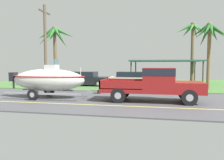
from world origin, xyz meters
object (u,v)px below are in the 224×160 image
(pickup_truck_towing, at_px, (158,83))
(carport_awning, at_px, (165,61))
(palm_tree_near_left, at_px, (55,38))
(utility_pole, at_px, (45,45))
(palm_tree_mid, at_px, (193,36))
(boat_on_trailer, at_px, (48,80))
(parked_sedan_near, at_px, (132,79))
(parked_sedan_far, at_px, (85,79))
(palm_tree_near_right, at_px, (210,36))

(pickup_truck_towing, height_order, carport_awning, carport_awning)
(palm_tree_near_left, bearing_deg, utility_pole, -93.98)
(pickup_truck_towing, xyz_separation_m, palm_tree_mid, (3.44, 11.49, 3.87))
(pickup_truck_towing, relative_size, palm_tree_near_left, 1.04)
(boat_on_trailer, relative_size, palm_tree_mid, 0.92)
(palm_tree_near_left, xyz_separation_m, utility_pole, (-0.11, -1.52, -0.75))
(parked_sedan_near, relative_size, carport_awning, 0.59)
(boat_on_trailer, relative_size, parked_sedan_far, 1.35)
(boat_on_trailer, bearing_deg, palm_tree_near_right, 31.65)
(pickup_truck_towing, distance_m, palm_tree_near_right, 8.33)
(carport_awning, bearing_deg, palm_tree_near_right, -60.81)
(boat_on_trailer, xyz_separation_m, parked_sedan_near, (4.25, 8.27, -0.45))
(carport_awning, relative_size, palm_tree_near_left, 1.33)
(parked_sedan_far, height_order, utility_pole, utility_pole)
(utility_pole, bearing_deg, palm_tree_mid, 27.61)
(parked_sedan_far, height_order, carport_awning, carport_awning)
(pickup_truck_towing, distance_m, palm_tree_mid, 12.61)
(palm_tree_near_left, bearing_deg, parked_sedan_near, 15.67)
(palm_tree_mid, bearing_deg, palm_tree_near_right, -83.58)
(parked_sedan_near, bearing_deg, palm_tree_near_left, -164.33)
(palm_tree_near_left, bearing_deg, parked_sedan_far, 28.51)
(parked_sedan_near, height_order, utility_pole, utility_pole)
(pickup_truck_towing, xyz_separation_m, palm_tree_near_left, (-9.23, 6.34, 3.37))
(boat_on_trailer, distance_m, carport_awning, 14.37)
(boat_on_trailer, bearing_deg, carport_awning, 59.02)
(pickup_truck_towing, bearing_deg, palm_tree_near_right, 58.48)
(parked_sedan_far, relative_size, palm_tree_near_right, 0.80)
(carport_awning, distance_m, palm_tree_mid, 3.74)
(carport_awning, bearing_deg, palm_tree_mid, -16.40)
(pickup_truck_towing, bearing_deg, palm_tree_mid, 73.33)
(palm_tree_near_right, distance_m, palm_tree_mid, 5.04)
(pickup_truck_towing, height_order, palm_tree_near_left, palm_tree_near_left)
(pickup_truck_towing, relative_size, carport_awning, 0.78)
(parked_sedan_near, bearing_deg, boat_on_trailer, -117.18)
(palm_tree_near_left, height_order, palm_tree_mid, palm_tree_mid)
(carport_awning, xyz_separation_m, utility_pole, (-10.12, -7.46, 1.26))
(palm_tree_near_right, distance_m, utility_pole, 13.46)
(pickup_truck_towing, relative_size, parked_sedan_near, 1.31)
(palm_tree_near_left, distance_m, palm_tree_near_right, 13.23)
(palm_tree_near_left, bearing_deg, palm_tree_mid, 22.14)
(parked_sedan_far, bearing_deg, palm_tree_mid, 20.54)
(pickup_truck_towing, xyz_separation_m, boat_on_trailer, (-6.58, 0.00, 0.08))
(boat_on_trailer, xyz_separation_m, utility_pole, (-2.75, 4.81, 2.54))
(pickup_truck_towing, bearing_deg, carport_awning, 86.33)
(carport_awning, height_order, palm_tree_near_left, palm_tree_near_left)
(parked_sedan_near, distance_m, palm_tree_near_left, 8.07)
(palm_tree_near_left, relative_size, palm_tree_near_right, 1.02)
(pickup_truck_towing, bearing_deg, parked_sedan_near, 105.77)
(palm_tree_near_right, height_order, palm_tree_mid, palm_tree_mid)
(boat_on_trailer, distance_m, parked_sedan_far, 7.67)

